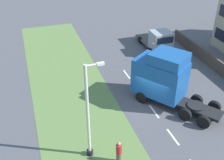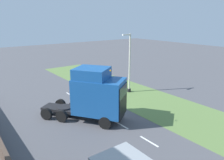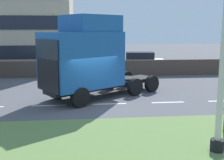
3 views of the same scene
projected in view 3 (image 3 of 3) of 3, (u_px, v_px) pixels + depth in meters
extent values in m
plane|color=#515156|center=(97.00, 104.00, 14.94)|extent=(120.00, 120.00, 0.00)
cube|color=#607F42|center=(105.00, 153.00, 9.06)|extent=(7.00, 44.00, 0.01)
cube|color=white|center=(224.00, 101.00, 15.65)|extent=(0.16, 1.80, 0.00)
cube|color=white|center=(168.00, 102.00, 15.33)|extent=(0.16, 1.80, 0.00)
cube|color=white|center=(110.00, 104.00, 15.01)|extent=(0.16, 1.80, 0.00)
cube|color=white|center=(49.00, 105.00, 14.69)|extent=(0.16, 1.80, 0.00)
cube|color=#4C3D33|center=(91.00, 69.00, 23.63)|extent=(0.25, 24.00, 1.36)
cube|color=#C1B293|center=(38.00, 24.00, 31.04)|extent=(10.73, 7.52, 9.10)
cube|color=#1E232D|center=(30.00, 52.00, 26.23)|extent=(0.08, 6.39, 1.27)
cube|color=#1E232D|center=(28.00, 23.00, 25.74)|extent=(0.08, 6.39, 1.27)
cube|color=black|center=(106.00, 84.00, 16.85)|extent=(5.51, 7.00, 0.24)
cube|color=#195199|center=(82.00, 60.00, 15.46)|extent=(4.49, 4.88, 3.01)
cube|color=black|center=(48.00, 75.00, 14.21)|extent=(1.81, 1.30, 1.69)
cube|color=black|center=(47.00, 49.00, 13.98)|extent=(1.91, 1.37, 0.96)
cube|color=#195199|center=(90.00, 24.00, 15.52)|extent=(3.54, 3.61, 0.90)
sphere|color=orange|center=(54.00, 13.00, 14.73)|extent=(0.14, 0.14, 0.14)
cylinder|color=black|center=(126.00, 78.00, 17.92)|extent=(1.96, 1.96, 0.12)
cylinder|color=black|center=(80.00, 97.00, 14.29)|extent=(0.86, 1.03, 1.04)
cylinder|color=black|center=(57.00, 90.00, 16.04)|extent=(0.86, 1.03, 1.04)
cylinder|color=black|center=(135.00, 87.00, 16.86)|extent=(0.86, 1.03, 1.04)
cylinder|color=black|center=(110.00, 82.00, 18.61)|extent=(0.86, 1.03, 1.04)
cylinder|color=black|center=(152.00, 84.00, 17.84)|extent=(0.86, 1.03, 1.04)
cylinder|color=black|center=(126.00, 79.00, 19.59)|extent=(0.86, 1.03, 1.04)
cube|color=silver|center=(138.00, 64.00, 25.74)|extent=(2.25, 4.76, 0.98)
cube|color=black|center=(140.00, 56.00, 25.59)|extent=(1.75, 2.68, 0.65)
cylinder|color=black|center=(122.00, 70.00, 25.04)|extent=(0.27, 0.66, 0.64)
cylinder|color=black|center=(122.00, 68.00, 26.64)|extent=(0.27, 0.66, 0.64)
cylinder|color=black|center=(156.00, 70.00, 24.99)|extent=(0.27, 0.66, 0.64)
cylinder|color=black|center=(153.00, 68.00, 26.59)|extent=(0.27, 0.66, 0.64)
cylinder|color=black|center=(217.00, 145.00, 9.15)|extent=(0.44, 0.44, 0.40)
cylinder|color=beige|center=(224.00, 44.00, 8.56)|extent=(0.20, 0.20, 7.00)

